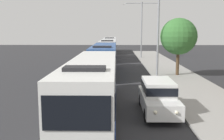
{
  "coord_description": "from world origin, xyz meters",
  "views": [
    {
      "loc": [
        0.01,
        -1.79,
        4.73
      ],
      "look_at": [
        -0.3,
        17.5,
        1.76
      ],
      "focal_mm": 42.27,
      "sensor_mm": 36.0,
      "label": 1
    }
  ],
  "objects_px": {
    "bus_lead": "(93,84)",
    "bus_second_in_line": "(104,58)",
    "white_suv": "(158,95)",
    "bus_middle": "(108,49)",
    "streetlamp_mid": "(158,25)",
    "streetlamp_far": "(142,24)",
    "bus_fourth_in_line": "(110,44)",
    "roadside_tree": "(179,37)"
  },
  "relations": [
    {
      "from": "bus_middle",
      "to": "streetlamp_far",
      "type": "xyz_separation_m",
      "value": [
        5.4,
        1.41,
        3.9
      ]
    },
    {
      "from": "streetlamp_mid",
      "to": "bus_second_in_line",
      "type": "bearing_deg",
      "value": 156.95
    },
    {
      "from": "bus_second_in_line",
      "to": "streetlamp_mid",
      "type": "height_order",
      "value": "streetlamp_mid"
    },
    {
      "from": "bus_second_in_line",
      "to": "streetlamp_far",
      "type": "height_order",
      "value": "streetlamp_far"
    },
    {
      "from": "bus_lead",
      "to": "bus_fourth_in_line",
      "type": "height_order",
      "value": "same"
    },
    {
      "from": "bus_second_in_line",
      "to": "bus_middle",
      "type": "xyz_separation_m",
      "value": [
        -0.0,
        13.49,
        -0.0
      ]
    },
    {
      "from": "streetlamp_mid",
      "to": "roadside_tree",
      "type": "xyz_separation_m",
      "value": [
        2.15,
        0.62,
        -1.13
      ]
    },
    {
      "from": "bus_middle",
      "to": "streetlamp_mid",
      "type": "relative_size",
      "value": 1.41
    },
    {
      "from": "roadside_tree",
      "to": "streetlamp_far",
      "type": "bearing_deg",
      "value": 97.4
    },
    {
      "from": "white_suv",
      "to": "streetlamp_mid",
      "type": "bearing_deg",
      "value": 81.52
    },
    {
      "from": "bus_second_in_line",
      "to": "streetlamp_far",
      "type": "distance_m",
      "value": 16.32
    },
    {
      "from": "streetlamp_mid",
      "to": "streetlamp_far",
      "type": "height_order",
      "value": "streetlamp_far"
    },
    {
      "from": "bus_middle",
      "to": "bus_fourth_in_line",
      "type": "height_order",
      "value": "same"
    },
    {
      "from": "bus_lead",
      "to": "bus_second_in_line",
      "type": "height_order",
      "value": "same"
    },
    {
      "from": "bus_fourth_in_line",
      "to": "streetlamp_mid",
      "type": "height_order",
      "value": "streetlamp_mid"
    },
    {
      "from": "white_suv",
      "to": "streetlamp_far",
      "type": "height_order",
      "value": "streetlamp_far"
    },
    {
      "from": "bus_fourth_in_line",
      "to": "streetlamp_far",
      "type": "distance_m",
      "value": 13.48
    },
    {
      "from": "white_suv",
      "to": "streetlamp_mid",
      "type": "xyz_separation_m",
      "value": [
        1.7,
        11.4,
        4.13
      ]
    },
    {
      "from": "bus_fourth_in_line",
      "to": "roadside_tree",
      "type": "relative_size",
      "value": 2.06
    },
    {
      "from": "white_suv",
      "to": "roadside_tree",
      "type": "height_order",
      "value": "roadside_tree"
    },
    {
      "from": "bus_lead",
      "to": "bus_second_in_line",
      "type": "distance_m",
      "value": 13.83
    },
    {
      "from": "streetlamp_far",
      "to": "roadside_tree",
      "type": "height_order",
      "value": "streetlamp_far"
    },
    {
      "from": "bus_second_in_line",
      "to": "bus_fourth_in_line",
      "type": "xyz_separation_m",
      "value": [
        -0.0,
        26.61,
        -0.0
      ]
    },
    {
      "from": "bus_middle",
      "to": "white_suv",
      "type": "height_order",
      "value": "bus_middle"
    },
    {
      "from": "bus_lead",
      "to": "roadside_tree",
      "type": "height_order",
      "value": "roadside_tree"
    },
    {
      "from": "bus_lead",
      "to": "bus_fourth_in_line",
      "type": "xyz_separation_m",
      "value": [
        -0.0,
        40.44,
        -0.0
      ]
    },
    {
      "from": "streetlamp_far",
      "to": "roadside_tree",
      "type": "xyz_separation_m",
      "value": [
        2.15,
        -16.57,
        -1.55
      ]
    },
    {
      "from": "bus_fourth_in_line",
      "to": "bus_second_in_line",
      "type": "bearing_deg",
      "value": -90.0
    },
    {
      "from": "bus_fourth_in_line",
      "to": "streetlamp_mid",
      "type": "distance_m",
      "value": 29.62
    },
    {
      "from": "streetlamp_mid",
      "to": "streetlamp_far",
      "type": "bearing_deg",
      "value": 90.0
    },
    {
      "from": "bus_second_in_line",
      "to": "white_suv",
      "type": "height_order",
      "value": "bus_second_in_line"
    },
    {
      "from": "bus_middle",
      "to": "bus_fourth_in_line",
      "type": "distance_m",
      "value": 13.12
    },
    {
      "from": "bus_lead",
      "to": "bus_middle",
      "type": "distance_m",
      "value": 27.32
    },
    {
      "from": "bus_second_in_line",
      "to": "streetlamp_far",
      "type": "bearing_deg",
      "value": 70.08
    },
    {
      "from": "streetlamp_mid",
      "to": "bus_lead",
      "type": "bearing_deg",
      "value": -115.08
    },
    {
      "from": "bus_lead",
      "to": "streetlamp_far",
      "type": "xyz_separation_m",
      "value": [
        5.4,
        28.73,
        3.9
      ]
    },
    {
      "from": "bus_middle",
      "to": "streetlamp_far",
      "type": "height_order",
      "value": "streetlamp_far"
    },
    {
      "from": "bus_fourth_in_line",
      "to": "streetlamp_far",
      "type": "relative_size",
      "value": 1.32
    },
    {
      "from": "bus_fourth_in_line",
      "to": "streetlamp_far",
      "type": "xyz_separation_m",
      "value": [
        5.4,
        -11.72,
        3.9
      ]
    },
    {
      "from": "bus_lead",
      "to": "streetlamp_far",
      "type": "bearing_deg",
      "value": 79.36
    },
    {
      "from": "white_suv",
      "to": "roadside_tree",
      "type": "xyz_separation_m",
      "value": [
        3.85,
        12.02,
        3.0
      ]
    },
    {
      "from": "streetlamp_mid",
      "to": "roadside_tree",
      "type": "height_order",
      "value": "streetlamp_mid"
    }
  ]
}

